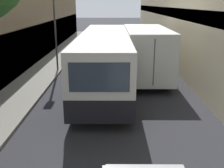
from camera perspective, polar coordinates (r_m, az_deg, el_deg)
ground_plane at (r=14.21m, az=0.47°, el=-1.64°), size 150.00×150.00×0.00m
sidewalk_left at (r=14.99m, az=-18.50°, el=-1.26°), size 2.34×60.00×0.14m
bus at (r=14.77m, az=-1.58°, el=5.52°), size 2.59×11.81×3.01m
box_truck at (r=17.22m, az=7.05°, el=7.36°), size 2.46×9.00×3.15m
panel_van at (r=27.55m, az=-1.37°, el=9.93°), size 1.83×4.46×1.99m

